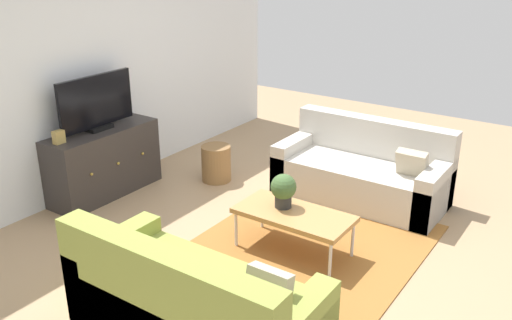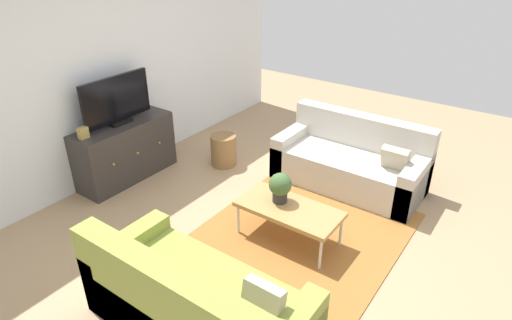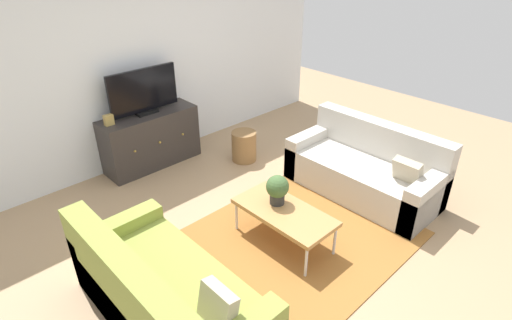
% 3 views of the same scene
% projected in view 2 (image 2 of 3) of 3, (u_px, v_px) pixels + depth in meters
% --- Properties ---
extents(ground_plane, '(10.00, 10.00, 0.00)m').
position_uv_depth(ground_plane, '(282.00, 236.00, 4.48)').
color(ground_plane, tan).
extents(wall_back, '(6.40, 0.12, 2.70)m').
position_uv_depth(wall_back, '(104.00, 69.00, 5.16)').
color(wall_back, white).
rests_on(wall_back, ground_plane).
extents(area_rug, '(2.50, 1.90, 0.01)m').
position_uv_depth(area_rug, '(294.00, 241.00, 4.40)').
color(area_rug, '#9E662D').
rests_on(area_rug, ground_plane).
extents(couch_left_side, '(0.82, 1.77, 0.83)m').
position_uv_depth(couch_left_side, '(192.00, 308.00, 3.26)').
color(couch_left_side, olive).
rests_on(couch_left_side, ground_plane).
extents(couch_right_side, '(0.82, 1.77, 0.83)m').
position_uv_depth(couch_right_side, '(352.00, 162.00, 5.33)').
color(couch_right_side, beige).
rests_on(couch_right_side, ground_plane).
extents(coffee_table, '(0.51, 1.03, 0.39)m').
position_uv_depth(coffee_table, '(289.00, 210.00, 4.27)').
color(coffee_table, '#B7844C').
rests_on(coffee_table, ground_plane).
extents(potted_plant, '(0.23, 0.23, 0.31)m').
position_uv_depth(potted_plant, '(280.00, 186.00, 4.27)').
color(potted_plant, '#2D2D2D').
rests_on(potted_plant, coffee_table).
extents(tv_console, '(1.28, 0.47, 0.74)m').
position_uv_depth(tv_console, '(126.00, 151.00, 5.41)').
color(tv_console, '#332D2B').
rests_on(tv_console, ground_plane).
extents(flat_screen_tv, '(0.94, 0.16, 0.58)m').
position_uv_depth(flat_screen_tv, '(117.00, 101.00, 5.11)').
color(flat_screen_tv, black).
rests_on(flat_screen_tv, tv_console).
extents(mantel_clock, '(0.11, 0.07, 0.13)m').
position_uv_depth(mantel_clock, '(83.00, 133.00, 4.84)').
color(mantel_clock, tan).
rests_on(mantel_clock, tv_console).
extents(wicker_basket, '(0.34, 0.34, 0.42)m').
position_uv_depth(wicker_basket, '(224.00, 150.00, 5.79)').
color(wicker_basket, olive).
rests_on(wicker_basket, ground_plane).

